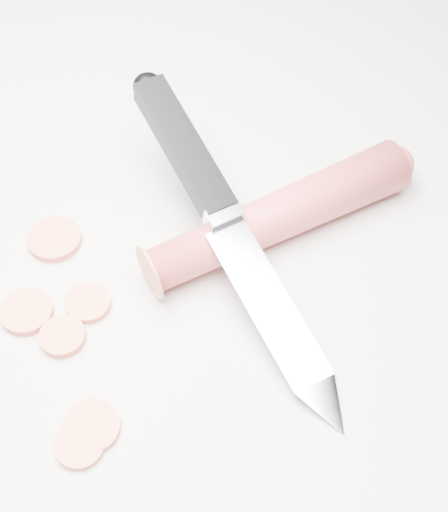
% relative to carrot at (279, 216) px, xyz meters
% --- Properties ---
extents(ground, '(2.40, 2.40, 0.00)m').
position_rel_carrot_xyz_m(ground, '(-0.07, -0.11, -0.02)').
color(ground, beige).
rests_on(ground, ground).
extents(carrot, '(0.15, 0.20, 0.04)m').
position_rel_carrot_xyz_m(carrot, '(0.00, 0.00, 0.00)').
color(carrot, '#BB393A').
rests_on(carrot, ground).
extents(carrot_slice_0, '(0.04, 0.04, 0.01)m').
position_rel_carrot_xyz_m(carrot_slice_0, '(-0.12, -0.15, -0.02)').
color(carrot_slice_0, '#DE6748').
rests_on(carrot_slice_0, ground).
extents(carrot_slice_1, '(0.04, 0.04, 0.01)m').
position_rel_carrot_xyz_m(carrot_slice_1, '(-0.04, -0.20, -0.02)').
color(carrot_slice_1, '#DE6748').
rests_on(carrot_slice_1, ground).
extents(carrot_slice_2, '(0.03, 0.03, 0.01)m').
position_rel_carrot_xyz_m(carrot_slice_2, '(-0.09, -0.15, -0.02)').
color(carrot_slice_2, '#DE6748').
rests_on(carrot_slice_2, ground).
extents(carrot_slice_3, '(0.03, 0.03, 0.01)m').
position_rel_carrot_xyz_m(carrot_slice_3, '(-0.09, -0.12, -0.02)').
color(carrot_slice_3, '#DE6748').
rests_on(carrot_slice_3, ground).
extents(carrot_slice_4, '(0.04, 0.04, 0.01)m').
position_rel_carrot_xyz_m(carrot_slice_4, '(-0.15, -0.09, -0.02)').
color(carrot_slice_4, '#DE6748').
rests_on(carrot_slice_4, ground).
extents(carrot_slice_5, '(0.03, 0.03, 0.01)m').
position_rel_carrot_xyz_m(carrot_slice_5, '(-0.04, -0.21, -0.02)').
color(carrot_slice_5, '#DE6748').
rests_on(carrot_slice_5, ground).
extents(kitchen_knife, '(0.26, 0.19, 0.08)m').
position_rel_carrot_xyz_m(kitchen_knife, '(-0.01, -0.04, 0.02)').
color(kitchen_knife, silver).
rests_on(kitchen_knife, ground).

